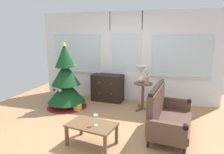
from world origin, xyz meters
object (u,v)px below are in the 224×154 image
object	(u,v)px
side_table	(143,91)
settee_sofa	(166,115)
dresser_cabinet	(108,88)
wine_glass	(96,117)
table_lamp	(141,72)
flower_vase	(147,79)
gift_box	(78,107)
coffee_table	(92,127)
christmas_tree	(66,83)

from	to	relation	value
side_table	settee_sofa	bearing A→B (deg)	-61.63
dresser_cabinet	wine_glass	distance (m)	2.47
table_lamp	dresser_cabinet	bearing A→B (deg)	160.42
side_table	flower_vase	xyz separation A→B (m)	(0.10, -0.06, 0.32)
settee_sofa	gift_box	bearing A→B (deg)	165.28
table_lamp	coffee_table	world-z (taller)	table_lamp
side_table	gift_box	bearing A→B (deg)	-160.20
dresser_cabinet	table_lamp	distance (m)	1.24
flower_vase	wine_glass	xyz separation A→B (m)	(-0.62, -1.94, -0.29)
side_table	wine_glass	size ratio (longest dim) A/B	3.61
flower_vase	wine_glass	distance (m)	2.05
dresser_cabinet	table_lamp	size ratio (longest dim) A/B	2.08
gift_box	christmas_tree	bearing A→B (deg)	157.56
table_lamp	wine_glass	xyz separation A→B (m)	(-0.46, -2.04, -0.45)
flower_vase	coffee_table	xyz separation A→B (m)	(-0.71, -1.91, -0.49)
dresser_cabinet	settee_sofa	bearing A→B (deg)	-42.31
wine_glass	gift_box	bearing A→B (deg)	126.51
settee_sofa	side_table	bearing A→B (deg)	118.37
christmas_tree	dresser_cabinet	distance (m)	1.23
side_table	table_lamp	distance (m)	0.49
settee_sofa	wine_glass	size ratio (longest dim) A/B	7.70
flower_vase	coffee_table	world-z (taller)	flower_vase
flower_vase	settee_sofa	bearing A→B (deg)	-64.46
side_table	coffee_table	world-z (taller)	side_table
settee_sofa	gift_box	world-z (taller)	settee_sofa
christmas_tree	wine_glass	size ratio (longest dim) A/B	8.99
christmas_tree	coffee_table	bearing A→B (deg)	-48.96
table_lamp	side_table	bearing A→B (deg)	-33.69
flower_vase	gift_box	world-z (taller)	flower_vase
christmas_tree	wine_glass	world-z (taller)	christmas_tree
table_lamp	flower_vase	size ratio (longest dim) A/B	1.26
christmas_tree	table_lamp	bearing A→B (deg)	13.04
coffee_table	wine_glass	size ratio (longest dim) A/B	4.68
settee_sofa	table_lamp	bearing A→B (deg)	119.79
settee_sofa	flower_vase	distance (m)	1.28
wine_glass	side_table	bearing A→B (deg)	75.37
flower_vase	wine_glass	bearing A→B (deg)	-107.78
table_lamp	wine_glass	distance (m)	2.14
table_lamp	flower_vase	xyz separation A→B (m)	(0.16, -0.10, -0.17)
christmas_tree	flower_vase	xyz separation A→B (m)	(2.08, 0.34, 0.16)
dresser_cabinet	side_table	xyz separation A→B (m)	(1.08, -0.40, 0.11)
dresser_cabinet	gift_box	xyz separation A→B (m)	(-0.49, -0.97, -0.31)
flower_vase	coffee_table	distance (m)	2.10
dresser_cabinet	gift_box	size ratio (longest dim) A/B	5.42
dresser_cabinet	flower_vase	distance (m)	1.34
coffee_table	gift_box	bearing A→B (deg)	124.57
dresser_cabinet	side_table	world-z (taller)	dresser_cabinet
christmas_tree	side_table	bearing A→B (deg)	11.55
side_table	christmas_tree	bearing A→B (deg)	-168.45
christmas_tree	table_lamp	distance (m)	1.99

